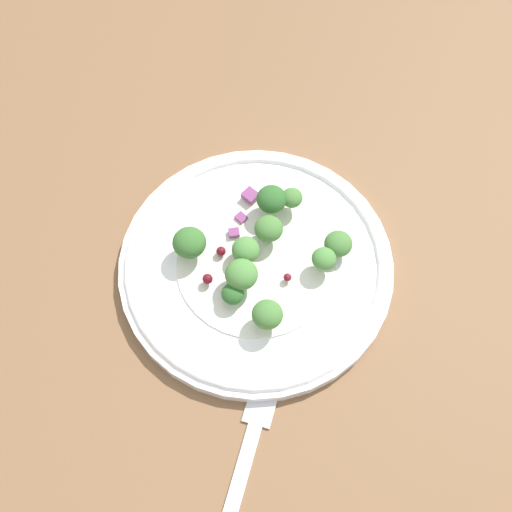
# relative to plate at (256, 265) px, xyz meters

# --- Properties ---
(ground_plane) EXTENTS (1.80, 1.80, 0.02)m
(ground_plane) POSITION_rel_plate_xyz_m (-0.03, -0.02, -0.02)
(ground_plane) COLOR brown
(plate) EXTENTS (0.25, 0.25, 0.02)m
(plate) POSITION_rel_plate_xyz_m (0.00, 0.00, 0.00)
(plate) COLOR white
(plate) RESTS_ON ground_plane
(dressing_pool) EXTENTS (0.14, 0.14, 0.00)m
(dressing_pool) POSITION_rel_plate_xyz_m (-0.00, -0.00, 0.00)
(dressing_pool) COLOR white
(dressing_pool) RESTS_ON plate
(broccoli_floret_0) EXTENTS (0.03, 0.03, 0.03)m
(broccoli_floret_0) POSITION_rel_plate_xyz_m (-0.06, 0.01, 0.02)
(broccoli_floret_0) COLOR #9EC684
(broccoli_floret_0) RESTS_ON plate
(broccoli_floret_1) EXTENTS (0.03, 0.03, 0.03)m
(broccoli_floret_1) POSITION_rel_plate_xyz_m (-0.02, -0.07, 0.02)
(broccoli_floret_1) COLOR #9EC684
(broccoli_floret_1) RESTS_ON plate
(broccoli_floret_2) EXTENTS (0.02, 0.02, 0.03)m
(broccoli_floret_2) POSITION_rel_plate_xyz_m (0.01, 0.01, 0.02)
(broccoli_floret_2) COLOR #9EC684
(broccoli_floret_2) RESTS_ON plate
(broccoli_floret_3) EXTENTS (0.03, 0.03, 0.03)m
(broccoli_floret_3) POSITION_rel_plate_xyz_m (0.02, -0.02, 0.02)
(broccoli_floret_3) COLOR #8EB77A
(broccoli_floret_3) RESTS_ON plate
(broccoli_floret_4) EXTENTS (0.02, 0.02, 0.02)m
(broccoli_floret_4) POSITION_rel_plate_xyz_m (-0.03, 0.03, 0.02)
(broccoli_floret_4) COLOR #ADD18E
(broccoli_floret_4) RESTS_ON plate
(broccoli_floret_5) EXTENTS (0.03, 0.03, 0.03)m
(broccoli_floret_5) POSITION_rel_plate_xyz_m (-0.02, 0.02, 0.03)
(broccoli_floret_5) COLOR #9EC684
(broccoli_floret_5) RESTS_ON plate
(broccoli_floret_6) EXTENTS (0.02, 0.02, 0.02)m
(broccoli_floret_6) POSITION_rel_plate_xyz_m (-0.03, -0.05, 0.02)
(broccoli_floret_6) COLOR #ADD18E
(broccoli_floret_6) RESTS_ON plate
(broccoli_floret_7) EXTENTS (0.02, 0.02, 0.02)m
(broccoli_floret_7) POSITION_rel_plate_xyz_m (0.04, -0.05, 0.02)
(broccoli_floret_7) COLOR #ADD18E
(broccoli_floret_7) RESTS_ON plate
(broccoli_floret_8) EXTENTS (0.03, 0.03, 0.03)m
(broccoli_floret_8) POSITION_rel_plate_xyz_m (0.04, -0.03, 0.03)
(broccoli_floret_8) COLOR #ADD18E
(broccoli_floret_8) RESTS_ON plate
(broccoli_floret_9) EXTENTS (0.03, 0.03, 0.03)m
(broccoli_floret_9) POSITION_rel_plate_xyz_m (0.03, 0.05, 0.02)
(broccoli_floret_9) COLOR #ADD18E
(broccoli_floret_9) RESTS_ON plate
(cranberry_0) EXTENTS (0.01, 0.01, 0.01)m
(cranberry_0) POSITION_rel_plate_xyz_m (-0.03, -0.02, 0.01)
(cranberry_0) COLOR maroon
(cranberry_0) RESTS_ON plate
(cranberry_1) EXTENTS (0.01, 0.01, 0.01)m
(cranberry_1) POSITION_rel_plate_xyz_m (0.02, 0.03, 0.01)
(cranberry_1) COLOR maroon
(cranberry_1) RESTS_ON plate
(cranberry_2) EXTENTS (0.01, 0.01, 0.01)m
(cranberry_2) POSITION_rel_plate_xyz_m (-0.00, 0.05, 0.01)
(cranberry_2) COLOR maroon
(cranberry_2) RESTS_ON plate
(onion_bit_0) EXTENTS (0.01, 0.02, 0.01)m
(onion_bit_0) POSITION_rel_plate_xyz_m (0.04, 0.05, 0.01)
(onion_bit_0) COLOR #A35B93
(onion_bit_0) RESTS_ON plate
(onion_bit_1) EXTENTS (0.01, 0.01, 0.00)m
(onion_bit_1) POSITION_rel_plate_xyz_m (0.03, 0.01, 0.01)
(onion_bit_1) COLOR #843D75
(onion_bit_1) RESTS_ON plate
(onion_bit_2) EXTENTS (0.02, 0.02, 0.01)m
(onion_bit_2) POSITION_rel_plate_xyz_m (0.06, -0.02, 0.01)
(onion_bit_2) COLOR #843D75
(onion_bit_2) RESTS_ON plate
(onion_bit_3) EXTENTS (0.01, 0.01, 0.01)m
(onion_bit_3) POSITION_rel_plate_xyz_m (-0.00, 0.01, 0.01)
(onion_bit_3) COLOR #934C84
(onion_bit_3) RESTS_ON plate
(onion_bit_4) EXTENTS (0.01, 0.01, 0.00)m
(onion_bit_4) POSITION_rel_plate_xyz_m (0.05, -0.00, 0.01)
(onion_bit_4) COLOR #843D75
(onion_bit_4) RESTS_ON plate
(fork) EXTENTS (0.16, 0.13, 0.01)m
(fork) POSITION_rel_plate_xyz_m (-0.17, 0.08, -0.01)
(fork) COLOR silver
(fork) RESTS_ON ground_plane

